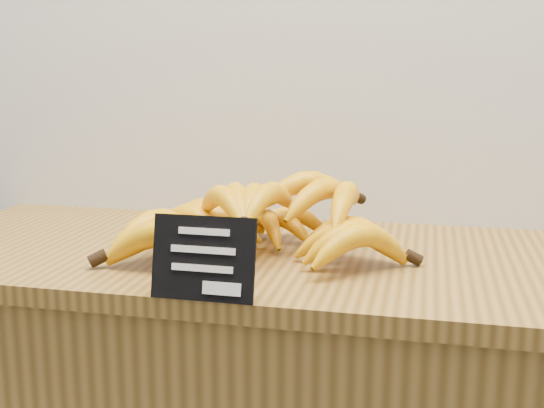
{
  "coord_description": "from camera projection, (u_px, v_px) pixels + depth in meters",
  "views": [
    {
      "loc": [
        0.17,
        1.66,
        1.24
      ],
      "look_at": [
        -0.07,
        2.7,
        1.02
      ],
      "focal_mm": 45.0,
      "sensor_mm": 36.0,
      "label": 1
    }
  ],
  "objects": [
    {
      "name": "counter_top",
      "position": [
        279.0,
        259.0,
        1.16
      ],
      "size": [
        1.3,
        0.54,
        0.03
      ],
      "primitive_type": "cube",
      "color": "olive",
      "rests_on": "counter"
    },
    {
      "name": "chalkboard_sign",
      "position": [
        203.0,
        258.0,
        0.9
      ],
      "size": [
        0.14,
        0.03,
        0.11
      ],
      "primitive_type": "cube",
      "rotation": [
        -0.23,
        0.0,
        0.0
      ],
      "color": "black",
      "rests_on": "counter_top"
    },
    {
      "name": "banana_pile",
      "position": [
        257.0,
        223.0,
        1.13
      ],
      "size": [
        0.5,
        0.34,
        0.12
      ],
      "color": "#E6A909",
      "rests_on": "counter_top"
    }
  ]
}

